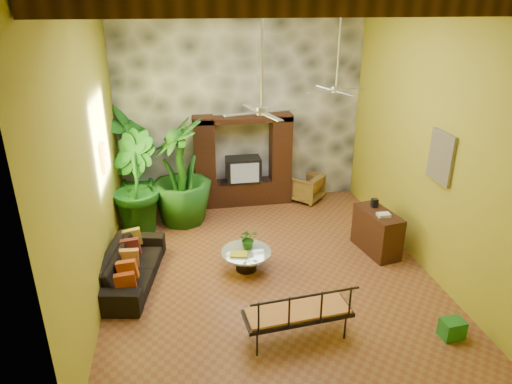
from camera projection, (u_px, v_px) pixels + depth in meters
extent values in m
plane|color=brown|center=(267.00, 267.00, 8.94)|extent=(7.00, 7.00, 0.00)
cube|color=gold|center=(240.00, 104.00, 11.14)|extent=(6.00, 0.02, 5.00)
cube|color=gold|center=(90.00, 154.00, 7.48)|extent=(0.02, 7.00, 5.00)
cube|color=gold|center=(427.00, 137.00, 8.44)|extent=(0.02, 7.00, 5.00)
cube|color=#3F4348|center=(241.00, 104.00, 11.08)|extent=(5.98, 0.10, 4.98)
cube|color=#381E12|center=(321.00, 6.00, 4.72)|extent=(5.95, 0.16, 0.22)
cube|color=#381E12|center=(291.00, 5.00, 5.90)|extent=(5.95, 0.16, 0.22)
cube|color=#381E12|center=(270.00, 4.00, 7.08)|extent=(5.95, 0.16, 0.22)
cube|color=#381E12|center=(256.00, 3.00, 8.26)|extent=(5.95, 0.16, 0.22)
cube|color=#381E12|center=(245.00, 3.00, 9.43)|extent=(5.95, 0.16, 0.22)
cube|color=black|center=(243.00, 192.00, 11.67)|extent=(2.40, 0.50, 0.60)
cube|color=black|center=(205.00, 157.00, 11.13)|extent=(0.50, 0.48, 2.00)
cube|color=black|center=(280.00, 153.00, 11.43)|extent=(0.50, 0.48, 2.00)
cube|color=black|center=(243.00, 119.00, 10.93)|extent=(2.40, 0.48, 0.12)
cube|color=black|center=(243.00, 169.00, 11.41)|extent=(0.85, 0.52, 0.62)
cube|color=#8C99A8|center=(245.00, 173.00, 11.16)|extent=(0.70, 0.02, 0.50)
cylinder|color=#B8B8BD|center=(262.00, 52.00, 6.95)|extent=(0.04, 0.04, 1.80)
cylinder|color=#B8B8BD|center=(262.00, 111.00, 7.30)|extent=(0.18, 0.18, 0.12)
cube|color=#B8B8BD|center=(282.00, 110.00, 7.44)|extent=(0.58, 0.26, 0.01)
cube|color=#B8B8BD|center=(253.00, 108.00, 7.60)|extent=(0.26, 0.58, 0.01)
cube|color=#B8B8BD|center=(241.00, 114.00, 7.16)|extent=(0.58, 0.26, 0.01)
cube|color=#B8B8BD|center=(272.00, 117.00, 7.00)|extent=(0.26, 0.58, 0.01)
cylinder|color=#B8B8BD|center=(339.00, 42.00, 8.69)|extent=(0.04, 0.04, 1.80)
cylinder|color=#B8B8BD|center=(336.00, 89.00, 9.04)|extent=(0.18, 0.18, 0.12)
cube|color=#B8B8BD|center=(351.00, 89.00, 9.18)|extent=(0.58, 0.26, 0.01)
cube|color=#B8B8BD|center=(326.00, 88.00, 9.34)|extent=(0.26, 0.58, 0.01)
cube|color=#B8B8BD|center=(321.00, 92.00, 8.90)|extent=(0.58, 0.26, 0.01)
cube|color=#B8B8BD|center=(347.00, 94.00, 8.74)|extent=(0.26, 0.58, 0.01)
cube|color=gold|center=(104.00, 158.00, 8.55)|extent=(0.06, 0.32, 0.55)
cube|color=#235182|center=(441.00, 157.00, 7.97)|extent=(0.06, 0.70, 0.90)
imported|color=black|center=(130.00, 266.00, 8.37)|extent=(1.25, 2.33, 0.65)
imported|color=olive|center=(306.00, 187.00, 11.82)|extent=(1.08, 1.08, 0.70)
imported|color=#185D18|center=(133.00, 160.00, 10.86)|extent=(1.60, 1.68, 2.65)
imported|color=#175B1A|center=(134.00, 184.00, 9.95)|extent=(1.40, 1.53, 2.26)
imported|color=#1B5616|center=(181.00, 173.00, 10.33)|extent=(1.56, 1.56, 2.45)
cylinder|color=black|center=(246.00, 261.00, 8.81)|extent=(0.41, 0.41, 0.36)
cylinder|color=silver|center=(246.00, 252.00, 8.73)|extent=(0.97, 0.97, 0.04)
imported|color=#26681B|center=(248.00, 239.00, 8.77)|extent=(0.41, 0.37, 0.40)
cube|color=yellow|center=(239.00, 254.00, 8.58)|extent=(0.36, 0.29, 0.03)
cube|color=black|center=(298.00, 314.00, 6.91)|extent=(1.69, 0.70, 0.07)
cube|color=#C27839|center=(298.00, 311.00, 6.90)|extent=(1.60, 0.63, 0.06)
cube|color=black|center=(304.00, 311.00, 6.54)|extent=(1.64, 0.19, 0.54)
cube|color=#351711|center=(377.00, 232.00, 9.35)|extent=(0.70, 1.19, 0.90)
cube|color=#217E2B|center=(452.00, 329.00, 7.04)|extent=(0.37, 0.29, 0.30)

